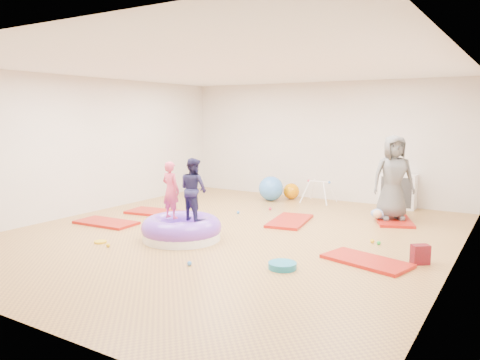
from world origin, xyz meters
The scene contains 19 objects.
room centered at (0.00, 0.00, 1.40)m, with size 7.01×8.01×2.81m.
gym_mat_front_left centered at (-2.39, -0.62, 0.02)m, with size 1.17×0.59×0.05m, color maroon.
gym_mat_mid_left centered at (-2.22, 0.59, 0.03)m, with size 1.23×0.61×0.05m, color maroon.
gym_mat_center_back centered at (0.48, 1.32, 0.03)m, with size 1.25×0.62×0.05m, color maroon.
gym_mat_right centered at (2.46, -0.34, 0.02)m, with size 1.17×0.59×0.05m, color maroon.
gym_mat_rear_right centered at (2.12, 2.48, 0.03)m, with size 1.26×0.63×0.05m, color maroon.
inflatable_cushion centered at (-0.49, -0.73, 0.16)m, with size 1.31×1.31×0.41m.
child_pink centered at (-0.71, -0.72, 0.85)m, with size 0.35×0.23×0.95m, color #DE4260.
child_navy centered at (-0.31, -0.64, 0.89)m, with size 0.50×0.39×1.02m, color #1F1C45.
adult_caregiver centered at (2.11, 2.42, 0.85)m, with size 0.78×0.51×1.60m, color #525252.
infant centered at (1.92, 2.26, 0.16)m, with size 0.34×0.35×0.20m.
ball_pit_balls centered at (0.46, 0.25, 0.03)m, with size 3.59×3.93×0.06m.
exercise_ball_blue centered at (-0.89, 3.14, 0.29)m, with size 0.58×0.58×0.58m, color #3B7CD5.
exercise_ball_orange centered at (-0.56, 3.58, 0.19)m, with size 0.39×0.39×0.39m, color orange.
infant_play_gym centered at (0.21, 3.41, 0.35)m, with size 0.68×0.65×0.52m.
cube_shelf centered at (1.90, 3.79, 0.38)m, with size 0.76×0.37×0.76m.
balance_disc centered at (1.58, -1.18, 0.04)m, with size 0.38×0.38×0.08m, color teal.
backpack centered at (3.10, -0.01, 0.14)m, with size 0.24×0.14×0.27m, color #9D0818.
yellow_toy centered at (-1.47, -1.58, 0.01)m, with size 0.20×0.20×0.03m, color gold.
Camera 1 is at (4.26, -6.58, 2.04)m, focal length 35.00 mm.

